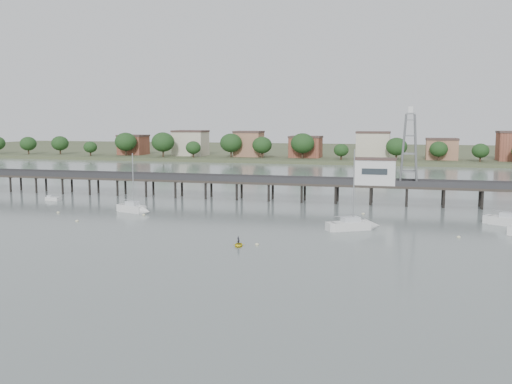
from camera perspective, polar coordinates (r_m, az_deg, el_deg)
ground_plane at (r=66.29m, az=-13.52°, el=-7.71°), size 500.00×500.00×0.00m
pier at (r=121.02m, az=-0.11°, el=1.01°), size 150.00×5.00×5.50m
pier_building at (r=116.95m, az=11.83°, el=2.05°), size 8.40×5.40×5.30m
lattice_tower at (r=116.52m, az=15.08°, el=4.13°), size 3.20×3.20×15.50m
sailboat_b at (r=106.60m, az=-11.89°, el=-1.69°), size 7.09×4.00×11.40m
sailboat_c at (r=89.74m, az=10.15°, el=-3.31°), size 8.02×5.95×13.12m
white_tender at (r=127.68m, az=-19.68°, el=-0.64°), size 3.23×1.60×1.21m
yellow_dinghy at (r=76.98m, az=-1.77°, el=-5.43°), size 1.75×0.84×2.36m
dinghy_occupant at (r=76.98m, az=-1.77°, el=-5.43°), size 0.81×1.14×0.26m
mooring_buoys at (r=94.11m, az=-3.80°, el=-3.07°), size 69.41×30.16×0.39m
far_shore at (r=297.91m, az=8.78°, el=4.04°), size 500.00×170.00×10.40m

